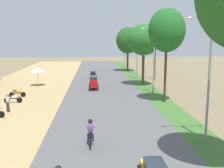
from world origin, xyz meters
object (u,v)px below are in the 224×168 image
Objects in this scene: median_tree_third at (144,40)px; car_van_red at (94,82)px; pedestrian_on_shoulder at (8,102)px; streetlamp_far at (137,52)px; streetlamp_farthest at (125,46)px; vendor_umbrella at (37,70)px; streetlamp_near at (210,70)px; parked_motorbike_fifth at (18,93)px; motorbike_ahead_second at (90,133)px; median_tree_fourth at (128,40)px; car_hatchback_black at (93,74)px; parked_motorbike_fourth at (13,98)px; streetlamp_mid at (154,56)px; utility_pole_near at (155,47)px; median_tree_second at (167,31)px.

median_tree_third reaches higher than car_van_red.
streetlamp_far is (14.57, 18.71, 3.41)m from pedestrian_on_shoulder.
streetlamp_farthest reaches higher than streetlamp_far.
streetlamp_near reaches higher than vendor_umbrella.
parked_motorbike_fifth is 0.24× the size of streetlamp_far.
parked_motorbike_fifth is at bearing -140.82° from streetlamp_far.
vendor_umbrella is 0.34× the size of streetlamp_far.
median_tree_third is 9.01m from car_van_red.
median_tree_fourth is at bearing 79.06° from motorbike_ahead_second.
vendor_umbrella reaches higher than motorbike_ahead_second.
parked_motorbike_fifth is 9.31m from car_van_red.
car_hatchback_black is at bearing -114.76° from streetlamp_farthest.
car_hatchback_black is at bearing -125.81° from median_tree_fourth.
parked_motorbike_fourth is 19.09m from streetlamp_near.
parked_motorbike_fourth is at bearing -116.66° from car_hatchback_black.
streetlamp_mid reaches higher than parked_motorbike_fourth.
utility_pole_near is 5.53× the size of motorbike_ahead_second.
streetlamp_mid reaches higher than vendor_umbrella.
vendor_umbrella is at bearing 87.43° from parked_motorbike_fourth.
streetlamp_near reaches higher than streetlamp_mid.
median_tree_second reaches higher than parked_motorbike_fifth.
streetlamp_far is 27.80m from motorbike_ahead_second.
parked_motorbike_fourth is 30.20m from median_tree_fourth.
parked_motorbike_fifth is 21.01m from streetlamp_near.
utility_pole_near is (2.67, -1.17, 0.80)m from streetlamp_far.
vendor_umbrella is at bearing 90.43° from pedestrian_on_shoulder.
median_tree_fourth is (15.30, 22.91, 5.64)m from parked_motorbike_fifth.
vendor_umbrella is (0.77, 7.10, 1.75)m from parked_motorbike_fifth.
car_van_red is at bearing 53.18° from pedestrian_on_shoulder.
streetlamp_farthest is 25.96m from car_van_red.
median_tree_fourth is at bearing 90.76° from streetlamp_far.
median_tree_third is 22.32m from motorbike_ahead_second.
motorbike_ahead_second is (-7.45, -10.61, -6.37)m from median_tree_second.
utility_pole_near is (17.79, 14.12, 4.62)m from parked_motorbike_fourth.
motorbike_ahead_second is at bearing -47.25° from pedestrian_on_shoulder.
pedestrian_on_shoulder is 0.21× the size of streetlamp_near.
parked_motorbike_fifth is 21.90m from utility_pole_near.
median_tree_third is at bearing 19.87° from car_van_red.
parked_motorbike_fifth is 0.90× the size of car_hatchback_black.
car_van_red reaches higher than motorbike_ahead_second.
pedestrian_on_shoulder is at bearing -134.51° from utility_pole_near.
vendor_umbrella is 25.53m from streetlamp_near.
median_tree_third is at bearing -90.13° from median_tree_fourth.
streetlamp_mid is 27.78m from streetlamp_farthest.
vendor_umbrella is 22.42m from motorbike_ahead_second.
car_van_red is (-9.70, -7.47, -4.15)m from utility_pole_near.
median_tree_third is (14.94, 9.13, 5.76)m from parked_motorbike_fourth.
streetlamp_near reaches higher than streetlamp_far.
utility_pole_near reaches higher than streetlamp_mid.
streetlamp_farthest is (14.57, 34.77, 3.92)m from pedestrian_on_shoulder.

